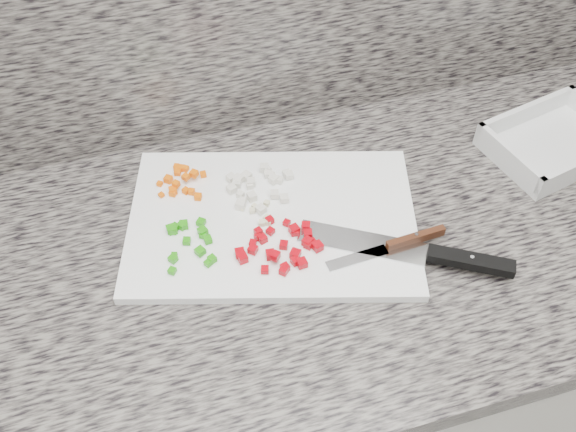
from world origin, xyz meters
The scene contains 11 objects.
cabinet centered at (0.00, 1.44, 0.43)m, with size 3.92×0.62×0.86m, color silver.
countertop centered at (0.00, 1.44, 0.88)m, with size 3.96×0.64×0.04m, color slate.
cutting_board centered at (-0.02, 1.49, 0.91)m, with size 0.45×0.30×0.02m, color white.
carrot_pile centered at (-0.14, 1.61, 0.92)m, with size 0.08×0.09×0.02m.
onion_pile centered at (-0.03, 1.56, 0.92)m, with size 0.11×0.11×0.01m.
green_pepper_pile centered at (-0.16, 1.49, 0.92)m, with size 0.08×0.10×0.01m.
red_pepper_pile centered at (-0.02, 1.43, 0.92)m, with size 0.13×0.12×0.02m.
garlic_pile centered at (-0.04, 1.50, 0.92)m, with size 0.05×0.05×0.01m.
chef_knife centered at (0.19, 1.35, 0.92)m, with size 0.30×0.19×0.02m.
paring_knife centered at (0.15, 1.38, 0.92)m, with size 0.19×0.03×0.02m.
tray centered at (0.50, 1.52, 0.92)m, with size 0.25×0.21×0.05m.
Camera 1 is at (-0.18, 0.85, 1.68)m, focal length 40.00 mm.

